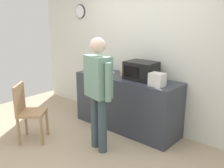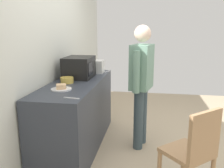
{
  "view_description": "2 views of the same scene",
  "coord_description": "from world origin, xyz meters",
  "px_view_note": "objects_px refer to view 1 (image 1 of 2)",
  "views": [
    {
      "loc": [
        2.51,
        -2.13,
        1.98
      ],
      "look_at": [
        -0.06,
        0.8,
        0.91
      ],
      "focal_mm": 40.67,
      "sensor_mm": 36.0,
      "label": 1
    },
    {
      "loc": [
        -3.14,
        0.24,
        1.64
      ],
      "look_at": [
        0.07,
        0.76,
        0.89
      ],
      "focal_mm": 38.68,
      "sensor_mm": 36.0,
      "label": 2
    }
  ],
  "objects_px": {
    "salad_bowl": "(125,73)",
    "wooden_chair": "(27,110)",
    "fork_utensil": "(87,72)",
    "toaster": "(157,80)",
    "person_standing": "(98,87)",
    "sandwich_plate": "(108,72)",
    "spoon_utensil": "(158,89)",
    "microwave": "(141,71)"
  },
  "relations": [
    {
      "from": "spoon_utensil",
      "to": "wooden_chair",
      "type": "bearing_deg",
      "value": -146.19
    },
    {
      "from": "salad_bowl",
      "to": "wooden_chair",
      "type": "bearing_deg",
      "value": -117.92
    },
    {
      "from": "sandwich_plate",
      "to": "wooden_chair",
      "type": "relative_size",
      "value": 0.25
    },
    {
      "from": "salad_bowl",
      "to": "toaster",
      "type": "distance_m",
      "value": 0.83
    },
    {
      "from": "microwave",
      "to": "toaster",
      "type": "relative_size",
      "value": 2.27
    },
    {
      "from": "sandwich_plate",
      "to": "spoon_utensil",
      "type": "relative_size",
      "value": 1.4
    },
    {
      "from": "spoon_utensil",
      "to": "sandwich_plate",
      "type": "bearing_deg",
      "value": 166.05
    },
    {
      "from": "fork_utensil",
      "to": "wooden_chair",
      "type": "distance_m",
      "value": 1.29
    },
    {
      "from": "microwave",
      "to": "spoon_utensil",
      "type": "bearing_deg",
      "value": -31.07
    },
    {
      "from": "salad_bowl",
      "to": "person_standing",
      "type": "bearing_deg",
      "value": -74.54
    },
    {
      "from": "microwave",
      "to": "salad_bowl",
      "type": "xyz_separation_m",
      "value": [
        -0.38,
        0.05,
        -0.11
      ]
    },
    {
      "from": "sandwich_plate",
      "to": "salad_bowl",
      "type": "distance_m",
      "value": 0.36
    },
    {
      "from": "fork_utensil",
      "to": "wooden_chair",
      "type": "height_order",
      "value": "fork_utensil"
    },
    {
      "from": "microwave",
      "to": "toaster",
      "type": "xyz_separation_m",
      "value": [
        0.42,
        -0.18,
        -0.05
      ]
    },
    {
      "from": "fork_utensil",
      "to": "person_standing",
      "type": "relative_size",
      "value": 0.1
    },
    {
      "from": "salad_bowl",
      "to": "fork_utensil",
      "type": "xyz_separation_m",
      "value": [
        -0.68,
        -0.29,
        -0.03
      ]
    },
    {
      "from": "microwave",
      "to": "wooden_chair",
      "type": "xyz_separation_m",
      "value": [
        -1.17,
        -1.44,
        -0.57
      ]
    },
    {
      "from": "microwave",
      "to": "sandwich_plate",
      "type": "xyz_separation_m",
      "value": [
        -0.73,
        -0.0,
        -0.13
      ]
    },
    {
      "from": "fork_utensil",
      "to": "person_standing",
      "type": "xyz_separation_m",
      "value": [
        0.95,
        -0.67,
        0.04
      ]
    },
    {
      "from": "person_standing",
      "to": "sandwich_plate",
      "type": "bearing_deg",
      "value": 124.68
    },
    {
      "from": "spoon_utensil",
      "to": "person_standing",
      "type": "relative_size",
      "value": 0.1
    },
    {
      "from": "sandwich_plate",
      "to": "salad_bowl",
      "type": "bearing_deg",
      "value": 8.88
    },
    {
      "from": "toaster",
      "to": "fork_utensil",
      "type": "bearing_deg",
      "value": -177.91
    },
    {
      "from": "sandwich_plate",
      "to": "person_standing",
      "type": "xyz_separation_m",
      "value": [
        0.62,
        -0.9,
        0.02
      ]
    },
    {
      "from": "microwave",
      "to": "fork_utensil",
      "type": "relative_size",
      "value": 2.94
    },
    {
      "from": "sandwich_plate",
      "to": "salad_bowl",
      "type": "relative_size",
      "value": 1.42
    },
    {
      "from": "salad_bowl",
      "to": "wooden_chair",
      "type": "distance_m",
      "value": 1.76
    },
    {
      "from": "sandwich_plate",
      "to": "toaster",
      "type": "xyz_separation_m",
      "value": [
        1.15,
        -0.18,
        0.08
      ]
    },
    {
      "from": "sandwich_plate",
      "to": "salad_bowl",
      "type": "height_order",
      "value": "salad_bowl"
    },
    {
      "from": "microwave",
      "to": "fork_utensil",
      "type": "xyz_separation_m",
      "value": [
        -1.06,
        -0.23,
        -0.15
      ]
    },
    {
      "from": "toaster",
      "to": "person_standing",
      "type": "xyz_separation_m",
      "value": [
        -0.53,
        -0.72,
        -0.06
      ]
    },
    {
      "from": "wooden_chair",
      "to": "microwave",
      "type": "bearing_deg",
      "value": 51.01
    },
    {
      "from": "salad_bowl",
      "to": "spoon_utensil",
      "type": "height_order",
      "value": "salad_bowl"
    },
    {
      "from": "sandwich_plate",
      "to": "fork_utensil",
      "type": "distance_m",
      "value": 0.4
    },
    {
      "from": "person_standing",
      "to": "wooden_chair",
      "type": "distance_m",
      "value": 1.28
    },
    {
      "from": "salad_bowl",
      "to": "fork_utensil",
      "type": "relative_size",
      "value": 0.99
    },
    {
      "from": "wooden_chair",
      "to": "fork_utensil",
      "type": "bearing_deg",
      "value": 84.68
    },
    {
      "from": "salad_bowl",
      "to": "fork_utensil",
      "type": "bearing_deg",
      "value": -157.1
    },
    {
      "from": "microwave",
      "to": "person_standing",
      "type": "height_order",
      "value": "person_standing"
    },
    {
      "from": "sandwich_plate",
      "to": "toaster",
      "type": "distance_m",
      "value": 1.17
    },
    {
      "from": "toaster",
      "to": "fork_utensil",
      "type": "xyz_separation_m",
      "value": [
        -1.47,
        -0.05,
        -0.1
      ]
    },
    {
      "from": "microwave",
      "to": "toaster",
      "type": "distance_m",
      "value": 0.46
    }
  ]
}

